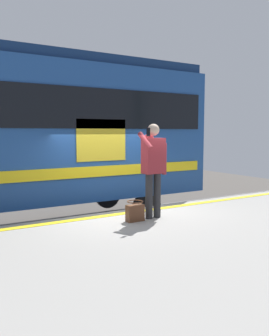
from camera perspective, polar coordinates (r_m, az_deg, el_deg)
name	(u,v)px	position (r m, az deg, el deg)	size (l,w,h in m)	color
ground_plane	(125,253)	(7.62, -1.58, -13.66)	(25.11, 25.11, 0.00)	#4C4742
platform	(207,272)	(5.55, 11.68, -16.27)	(14.46, 5.01, 0.93)	gray
safety_line	(132,212)	(7.11, -0.41, -7.23)	(14.17, 0.16, 0.01)	yellow
track_rail_near	(93,230)	(9.01, -6.81, -10.08)	(18.80, 0.08, 0.16)	slate
track_rail_far	(72,218)	(10.29, -10.10, -8.11)	(18.80, 0.08, 0.16)	slate
train_carriage	(12,129)	(8.81, -19.36, 6.05)	(9.47, 2.88, 4.18)	#1E478C
passenger	(153,163)	(6.53, 3.06, 0.83)	(0.57, 0.55, 1.77)	#262628
handbag	(135,212)	(6.39, 0.09, -7.16)	(0.33, 0.30, 0.37)	#59331E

